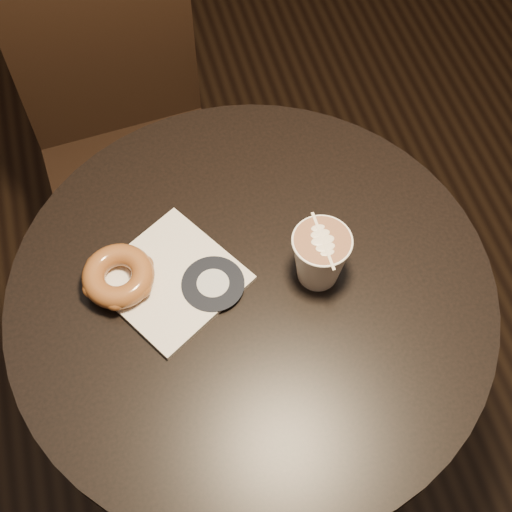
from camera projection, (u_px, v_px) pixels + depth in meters
name	position (u px, v px, depth m)	size (l,w,h in m)	color
cafe_table	(252.00, 345.00, 1.18)	(0.70, 0.70, 0.75)	black
chair	(124.00, 123.00, 1.48)	(0.39, 0.39, 0.92)	black
pastry_bag	(171.00, 280.00, 1.02)	(0.17, 0.17, 0.01)	silver
doughnut	(118.00, 276.00, 1.00)	(0.10, 0.10, 0.03)	brown
latte_cup	(320.00, 258.00, 0.99)	(0.08, 0.08, 0.09)	white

